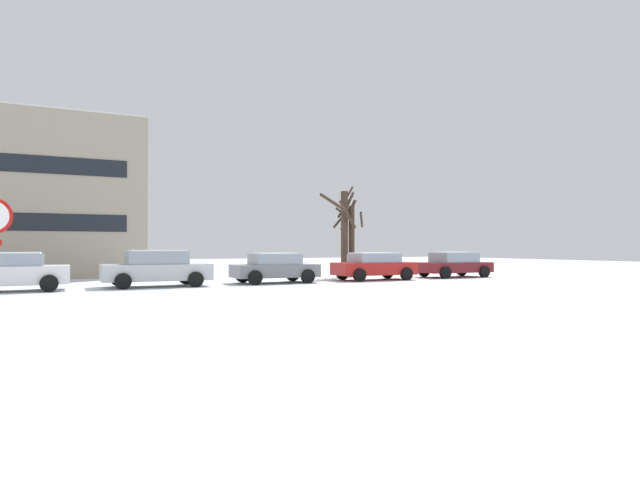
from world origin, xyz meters
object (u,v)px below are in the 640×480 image
(parked_car_white, at_px, (11,271))
(parked_car_gray, at_px, (275,268))
(parked_car_silver, at_px, (157,268))
(parked_car_red, at_px, (374,266))
(parked_car_maroon, at_px, (454,264))

(parked_car_white, bearing_deg, parked_car_gray, 0.81)
(parked_car_white, distance_m, parked_car_silver, 5.32)
(parked_car_silver, xyz_separation_m, parked_car_red, (10.64, -0.06, -0.06))
(parked_car_white, relative_size, parked_car_gray, 1.03)
(parked_car_white, height_order, parked_car_maroon, parked_car_white)
(parked_car_silver, xyz_separation_m, parked_car_maroon, (15.95, 0.21, -0.06))
(parked_car_white, xyz_separation_m, parked_car_gray, (10.64, 0.15, -0.04))
(parked_car_white, distance_m, parked_car_red, 15.95)
(parked_car_maroon, bearing_deg, parked_car_white, -179.14)
(parked_car_silver, distance_m, parked_car_gray, 5.32)
(parked_car_red, height_order, parked_car_maroon, parked_car_maroon)
(parked_car_silver, relative_size, parked_car_gray, 1.12)
(parked_car_silver, height_order, parked_car_gray, parked_car_silver)
(parked_car_gray, bearing_deg, parked_car_white, -179.19)
(parked_car_silver, bearing_deg, parked_car_red, -0.35)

